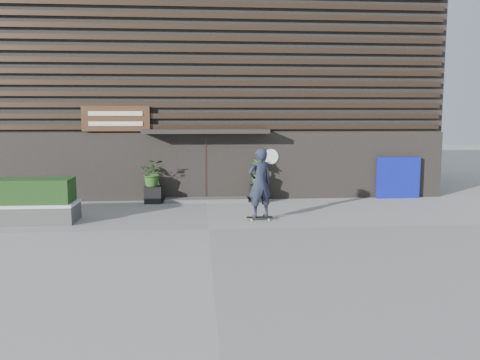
{
  "coord_description": "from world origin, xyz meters",
  "views": [
    {
      "loc": [
        -0.22,
        -13.23,
        3.03
      ],
      "look_at": [
        1.02,
        1.99,
        1.1
      ],
      "focal_mm": 36.92,
      "sensor_mm": 36.0,
      "label": 1
    }
  ],
  "objects": [
    {
      "name": "raised_bed",
      "position": [
        -5.6,
        1.36,
        0.25
      ],
      "size": [
        3.5,
        1.2,
        0.5
      ],
      "primitive_type": "cube",
      "color": "#454543",
      "rests_on": "ground"
    },
    {
      "name": "building",
      "position": [
        -0.0,
        9.96,
        3.99
      ],
      "size": [
        18.0,
        11.0,
        8.0
      ],
      "color": "black",
      "rests_on": "ground"
    },
    {
      "name": "ground",
      "position": [
        0.0,
        0.0,
        0.0
      ],
      "size": [
        80.0,
        80.0,
        0.0
      ],
      "primitive_type": "plane",
      "color": "#9A9892",
      "rests_on": "ground"
    },
    {
      "name": "planter_pot_right",
      "position": [
        1.9,
        4.4,
        0.3
      ],
      "size": [
        0.6,
        0.6,
        0.6
      ],
      "primitive_type": "cube",
      "color": "black",
      "rests_on": "ground"
    },
    {
      "name": "skateboarder",
      "position": [
        1.54,
        1.12,
        1.11
      ],
      "size": [
        0.87,
        0.72,
        2.14
      ],
      "color": "black",
      "rests_on": "ground"
    },
    {
      "name": "bamboo_right",
      "position": [
        1.9,
        4.4,
        1.08
      ],
      "size": [
        0.54,
        0.54,
        0.96
      ],
      "primitive_type": "imported",
      "color": "#2D591E",
      "rests_on": "planter_pot_right"
    },
    {
      "name": "bamboo_left",
      "position": [
        -1.9,
        4.4,
        1.08
      ],
      "size": [
        0.86,
        0.75,
        0.96
      ],
      "primitive_type": "imported",
      "color": "#2D591E",
      "rests_on": "planter_pot_left"
    },
    {
      "name": "snow_layer",
      "position": [
        -5.6,
        1.36,
        0.54
      ],
      "size": [
        3.5,
        1.2,
        0.08
      ],
      "primitive_type": "cube",
      "color": "silver",
      "rests_on": "raised_bed"
    },
    {
      "name": "entrance_step",
      "position": [
        0.0,
        4.6,
        0.06
      ],
      "size": [
        3.0,
        0.8,
        0.12
      ],
      "primitive_type": "cube",
      "color": "#525250",
      "rests_on": "ground"
    },
    {
      "name": "blue_tarp",
      "position": [
        7.24,
        4.7,
        0.78
      ],
      "size": [
        1.67,
        0.16,
        1.56
      ],
      "primitive_type": "cube",
      "rotation": [
        0.0,
        0.0,
        0.02
      ],
      "color": "#0B1399",
      "rests_on": "ground"
    },
    {
      "name": "planter_pot_left",
      "position": [
        -1.9,
        4.4,
        0.3
      ],
      "size": [
        0.6,
        0.6,
        0.6
      ],
      "primitive_type": "cube",
      "color": "black",
      "rests_on": "ground"
    },
    {
      "name": "hedge",
      "position": [
        -5.6,
        1.36,
        0.93
      ],
      "size": [
        3.3,
        1.0,
        0.7
      ],
      "primitive_type": "cube",
      "color": "#183814",
      "rests_on": "snow_layer"
    }
  ]
}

